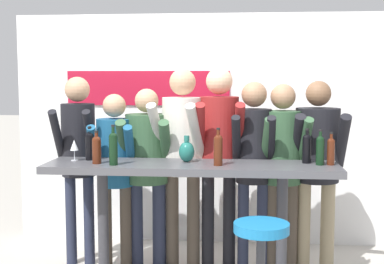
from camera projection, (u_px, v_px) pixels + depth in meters
name	position (u px, v px, depth m)	size (l,w,h in m)	color
back_wall	(202.00, 129.00, 5.66)	(3.98, 0.12, 2.41)	white
tasting_table	(191.00, 184.00, 4.36)	(2.38, 0.55, 1.05)	#4C4C51
bar_stool	(261.00, 257.00, 3.76)	(0.41, 0.41, 0.73)	#333338
person_far_left	(78.00, 147.00, 4.92)	(0.40, 0.53, 1.75)	#23283D
person_left	(115.00, 161.00, 4.83)	(0.42, 0.52, 1.60)	#473D33
person_center_left	(147.00, 159.00, 4.87)	(0.48, 0.56, 1.65)	#23283D
person_center	(182.00, 145.00, 4.82)	(0.51, 0.63, 1.82)	#473D33
person_center_right	(219.00, 145.00, 4.80)	(0.45, 0.58, 1.83)	black
person_right	(254.00, 154.00, 4.71)	(0.38, 0.51, 1.71)	#23283D
person_far_right	(282.00, 156.00, 4.72)	(0.44, 0.55, 1.69)	#473D33
person_rightmost	(317.00, 155.00, 4.74)	(0.46, 0.55, 1.72)	gray
wine_bottle_0	(331.00, 150.00, 4.26)	(0.06, 0.06, 0.26)	#4C1E0F
wine_bottle_1	(307.00, 147.00, 4.36)	(0.07, 0.07, 0.28)	black
wine_bottle_2	(320.00, 149.00, 4.26)	(0.07, 0.07, 0.29)	black
wine_bottle_3	(97.00, 148.00, 4.33)	(0.07, 0.07, 0.27)	#4C1E0F
wine_bottle_4	(90.00, 144.00, 4.52)	(0.07, 0.07, 0.29)	black
wine_bottle_5	(218.00, 148.00, 4.23)	(0.07, 0.07, 0.30)	#4C1E0F
wine_bottle_6	(113.00, 147.00, 4.25)	(0.07, 0.07, 0.32)	black
wine_glass_0	(74.00, 146.00, 4.49)	(0.07, 0.07, 0.18)	silver
decorative_vase	(187.00, 151.00, 4.42)	(0.13, 0.13, 0.22)	#1E665B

